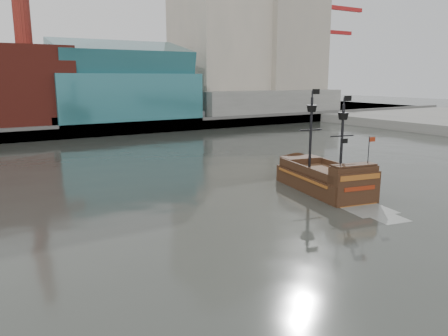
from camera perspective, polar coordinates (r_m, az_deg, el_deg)
ground at (r=32.17m, az=12.01°, el=-8.98°), size 400.00×400.00×0.00m
promenade_far at (r=115.95m, az=-21.17°, el=5.90°), size 220.00×60.00×2.00m
seawall at (r=87.23m, az=-17.53°, el=4.67°), size 220.00×1.00×2.60m
skyline at (r=110.14m, az=-18.56°, el=18.12°), size 149.00×45.00×62.00m
crane_a at (r=143.96m, az=12.66°, el=14.62°), size 22.50×4.00×32.25m
crane_b at (r=157.67m, az=12.58°, el=13.06°), size 19.10×4.00×26.25m
pirate_ship at (r=45.07m, az=12.93°, el=-1.71°), size 6.96×15.06×10.86m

